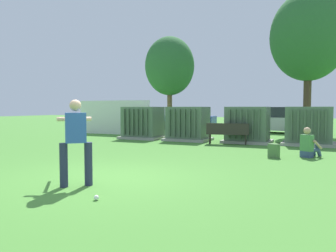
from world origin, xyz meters
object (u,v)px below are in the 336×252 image
at_px(transformer_west, 143,123).
at_px(backpack, 274,151).
at_px(parked_car_left_of_center, 274,121).
at_px(seated_spectator, 309,145).
at_px(transformer_mid_west, 188,124).
at_px(transformer_east, 309,126).
at_px(batter, 76,138).
at_px(sports_ball, 96,198).
at_px(parked_car_leftmost, 186,119).
at_px(transformer_mid_east, 248,125).
at_px(park_bench, 228,132).

xyz_separation_m(transformer_west, backpack, (6.95, -3.98, -0.57)).
bearing_deg(parked_car_left_of_center, seated_spectator, -77.08).
bearing_deg(transformer_mid_west, transformer_west, -178.57).
distance_m(transformer_east, batter, 10.72).
distance_m(transformer_west, parked_car_left_of_center, 8.93).
height_order(transformer_west, transformer_east, same).
relative_size(sports_ball, parked_car_leftmost, 0.02).
height_order(transformer_mid_west, transformer_mid_east, same).
distance_m(transformer_west, parked_car_leftmost, 7.52).
bearing_deg(parked_car_leftmost, backpack, -56.62).
distance_m(transformer_west, batter, 10.29).
distance_m(transformer_mid_west, sports_ball, 10.63).
height_order(transformer_west, backpack, transformer_west).
relative_size(transformer_west, transformer_mid_west, 1.00).
xyz_separation_m(sports_ball, seated_spectator, (3.11, 6.91, 0.33)).
relative_size(transformer_west, transformer_east, 1.00).
bearing_deg(parked_car_left_of_center, batter, -96.09).
height_order(transformer_mid_east, sports_ball, transformer_mid_east).
bearing_deg(parked_car_leftmost, transformer_mid_west, -67.61).
relative_size(parked_car_leftmost, parked_car_left_of_center, 0.98).
bearing_deg(parked_car_leftmost, batter, -75.53).
bearing_deg(seated_spectator, transformer_mid_west, 147.98).
xyz_separation_m(transformer_east, parked_car_left_of_center, (-2.25, 6.62, -0.04)).
distance_m(transformer_west, park_bench, 4.73).
distance_m(transformer_mid_east, park_bench, 1.32).
height_order(sports_ball, parked_car_leftmost, parked_car_leftmost).
bearing_deg(backpack, transformer_west, 150.22).
distance_m(batter, backpack, 6.46).
height_order(batter, parked_car_left_of_center, batter).
bearing_deg(transformer_west, park_bench, -10.85).
height_order(sports_ball, seated_spectator, seated_spectator).
relative_size(sports_ball, seated_spectator, 0.09).
distance_m(transformer_west, sports_ball, 11.38).
bearing_deg(batter, seated_spectator, 56.26).
distance_m(backpack, parked_car_leftmost, 13.74).
height_order(transformer_east, backpack, transformer_east).
height_order(park_bench, seated_spectator, seated_spectator).
xyz_separation_m(transformer_mid_west, transformer_mid_east, (2.81, 0.18, 0.00)).
distance_m(transformer_west, seated_spectator, 8.63).
xyz_separation_m(transformer_mid_east, park_bench, (-0.62, -1.13, -0.25)).
distance_m(park_bench, parked_car_leftmost, 9.89).
height_order(transformer_west, park_bench, transformer_west).
distance_m(transformer_west, transformer_mid_east, 5.27).
bearing_deg(park_bench, sports_ball, -88.86).
bearing_deg(parked_car_leftmost, sports_ball, -72.99).
xyz_separation_m(transformer_west, batter, (3.79, -9.57, 0.19)).
bearing_deg(transformer_west, parked_car_leftmost, 94.65).
bearing_deg(transformer_mid_west, sports_ball, -77.07).
relative_size(batter, parked_car_leftmost, 0.40).
bearing_deg(sports_ball, park_bench, 91.14).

